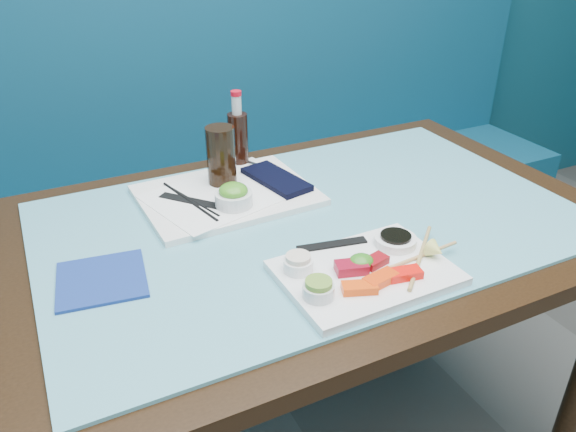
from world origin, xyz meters
name	(u,v)px	position (x,y,z in m)	size (l,w,h in m)	color
booth_bench	(206,209)	(0.00, 2.29, 0.37)	(3.00, 0.56, 1.17)	navy
dining_table	(311,251)	(0.00, 1.45, 0.67)	(1.40, 0.90, 0.75)	black
glass_top	(312,220)	(0.00, 1.45, 0.75)	(1.22, 0.76, 0.01)	#5CA8B9
sashimi_plate	(365,273)	(-0.02, 1.20, 0.77)	(0.33, 0.24, 0.02)	white
salmon_left	(359,288)	(-0.07, 1.14, 0.78)	(0.06, 0.03, 0.02)	#FD470A
salmon_mid	(381,279)	(-0.02, 1.15, 0.78)	(0.07, 0.03, 0.02)	#FA3D0A
salmon_right	(404,274)	(0.03, 1.14, 0.78)	(0.07, 0.03, 0.02)	#FF130A
tuna_left	(351,267)	(-0.05, 1.20, 0.78)	(0.06, 0.04, 0.02)	maroon
tuna_right	(375,261)	(0.01, 1.20, 0.78)	(0.05, 0.03, 0.02)	maroon
seaweed_garnish	(361,261)	(-0.02, 1.21, 0.79)	(0.05, 0.05, 0.03)	#317D1D
ramekin_wasabi	(318,291)	(-0.14, 1.16, 0.79)	(0.06, 0.06, 0.02)	silver
wasabi_fill	(319,283)	(-0.14, 1.16, 0.80)	(0.05, 0.05, 0.01)	olive
ramekin_ginger	(298,265)	(-0.14, 1.25, 0.79)	(0.06, 0.06, 0.02)	white
ginger_fill	(298,258)	(-0.14, 1.25, 0.80)	(0.05, 0.05, 0.01)	beige
soy_dish	(395,241)	(0.09, 1.25, 0.78)	(0.09, 0.09, 0.02)	white
soy_fill	(396,236)	(0.09, 1.25, 0.80)	(0.06, 0.06, 0.01)	black
lemon_wedge	(436,250)	(0.13, 1.17, 0.79)	(0.04, 0.04, 0.03)	#EAEF71
chopstick_sleeve	(332,244)	(-0.03, 1.30, 0.78)	(0.15, 0.02, 0.00)	black
wooden_chopstick_a	(416,258)	(0.09, 1.18, 0.78)	(0.01, 0.01, 0.22)	tan
wooden_chopstick_b	(420,256)	(0.10, 1.18, 0.78)	(0.01, 0.01, 0.24)	tan
serving_tray	(227,195)	(-0.14, 1.63, 0.77)	(0.41, 0.31, 0.02)	white
paper_placemat	(227,192)	(-0.14, 1.63, 0.77)	(0.36, 0.26, 0.00)	white
seaweed_bowl	(234,199)	(-0.15, 1.56, 0.79)	(0.09, 0.09, 0.04)	white
seaweed_salad	(233,191)	(-0.15, 1.56, 0.81)	(0.07, 0.07, 0.03)	#479422
cola_glass	(221,156)	(-0.13, 1.69, 0.85)	(0.07, 0.07, 0.15)	black
navy_pouch	(276,179)	(-0.01, 1.63, 0.78)	(0.09, 0.20, 0.02)	black
fork	(258,165)	(-0.01, 1.74, 0.78)	(0.01, 0.01, 0.09)	silver
black_chopstick_a	(189,201)	(-0.24, 1.62, 0.78)	(0.01, 0.01, 0.25)	black
black_chopstick_b	(193,201)	(-0.23, 1.62, 0.78)	(0.01, 0.01, 0.21)	black
tray_sleeve	(191,201)	(-0.24, 1.62, 0.78)	(0.03, 0.17, 0.00)	black
cola_bottle_body	(238,141)	(-0.04, 1.79, 0.83)	(0.05, 0.05, 0.15)	black
cola_bottle_neck	(237,105)	(-0.04, 1.79, 0.94)	(0.03, 0.03, 0.05)	silver
cola_bottle_cap	(236,93)	(-0.04, 1.79, 0.97)	(0.03, 0.03, 0.01)	red
blue_napkin	(102,279)	(-0.48, 1.41, 0.76)	(0.17, 0.17, 0.01)	navy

